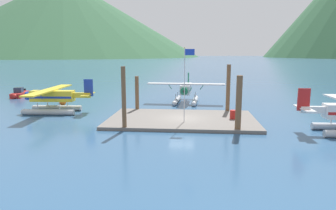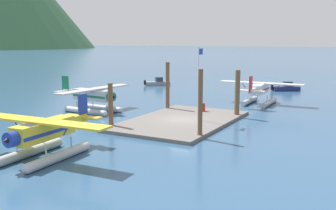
{
  "view_description": "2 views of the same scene",
  "coord_description": "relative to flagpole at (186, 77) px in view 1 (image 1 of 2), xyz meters",
  "views": [
    {
      "loc": [
        1.21,
        -29.11,
        6.77
      ],
      "look_at": [
        -1.48,
        0.99,
        1.41
      ],
      "focal_mm": 31.74,
      "sensor_mm": 36.0,
      "label": 1
    },
    {
      "loc": [
        -32.43,
        -16.35,
        7.72
      ],
      "look_at": [
        0.01,
        1.47,
        1.58
      ],
      "focal_mm": 40.91,
      "sensor_mm": 36.0,
      "label": 2
    }
  ],
  "objects": [
    {
      "name": "dock_platform",
      "position": [
        -0.4,
        1.62,
        -4.41
      ],
      "size": [
        14.6,
        8.93,
        0.3
      ],
      "primitive_type": "cube",
      "color": "#66605B",
      "rests_on": "ground"
    },
    {
      "name": "piling_near_right",
      "position": [
        4.58,
        -2.27,
        -2.12
      ],
      "size": [
        0.51,
        0.51,
        4.89
      ],
      "primitive_type": "cylinder",
      "color": "brown",
      "rests_on": "ground"
    },
    {
      "name": "piling_far_left",
      "position": [
        -5.78,
        5.99,
        -2.51
      ],
      "size": [
        0.44,
        0.44,
        4.1
      ],
      "primitive_type": "cylinder",
      "color": "brown",
      "rests_on": "ground"
    },
    {
      "name": "piling_near_left",
      "position": [
        -5.27,
        -2.52,
        -1.76
      ],
      "size": [
        0.38,
        0.38,
        5.61
      ],
      "primitive_type": "cylinder",
      "color": "brown",
      "rests_on": "ground"
    },
    {
      "name": "mountain_ridge_west_peak",
      "position": [
        -204.68,
        442.65,
        56.8
      ],
      "size": [
        422.88,
        422.88,
        122.73
      ],
      "color": "#2D5638",
      "rests_on": "ground"
    },
    {
      "name": "ground_plane",
      "position": [
        -0.4,
        1.62,
        -4.56
      ],
      "size": [
        1200.0,
        1200.0,
        0.0
      ],
      "primitive_type": "plane",
      "color": "#2D5175"
    },
    {
      "name": "piling_far_right",
      "position": [
        4.57,
        5.88,
        -1.82
      ],
      "size": [
        0.44,
        0.44,
        5.48
      ],
      "primitive_type": "cylinder",
      "color": "brown",
      "rests_on": "ground"
    },
    {
      "name": "fuel_drum",
      "position": [
        4.64,
        1.61,
        -3.82
      ],
      "size": [
        0.62,
        0.62,
        0.88
      ],
      "color": "#AD1E19",
      "rests_on": "dock_platform"
    },
    {
      "name": "flagpole",
      "position": [
        0.0,
        0.0,
        0.0
      ],
      "size": [
        0.95,
        0.1,
        6.96
      ],
      "color": "silver",
      "rests_on": "dock_platform"
    },
    {
      "name": "boat_red_open_west",
      "position": [
        -26.16,
        15.72,
        -4.08
      ],
      "size": [
        2.41,
        4.81,
        1.5
      ],
      "color": "#B2231E",
      "rests_on": "ground"
    },
    {
      "name": "mooring_buoy",
      "position": [
        -16.17,
        9.03,
        -4.14
      ],
      "size": [
        0.85,
        0.85,
        0.85
      ],
      "primitive_type": "sphere",
      "color": "orange",
      "rests_on": "ground"
    },
    {
      "name": "seaplane_silver_bow_centre",
      "position": [
        -0.33,
        12.59,
        -2.99
      ],
      "size": [
        10.46,
        7.98,
        3.84
      ],
      "color": "#B7BABF",
      "rests_on": "ground"
    },
    {
      "name": "seaplane_yellow_port_fwd",
      "position": [
        -15.19,
        4.38,
        -2.99
      ],
      "size": [
        7.98,
        10.46,
        3.84
      ],
      "color": "#B7BABF",
      "rests_on": "ground"
    }
  ]
}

